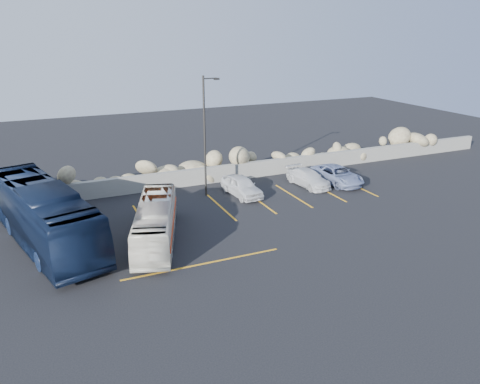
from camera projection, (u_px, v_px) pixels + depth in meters
name	position (u px, v px, depth m)	size (l,w,h in m)	color
ground	(224.00, 262.00, 22.83)	(90.00, 90.00, 0.00)	black
seawall	(161.00, 181.00, 33.01)	(60.00, 0.40, 1.20)	gray
riprap_pile	(156.00, 167.00, 33.81)	(54.00, 2.80, 2.60)	#8A795A
parking_lines	(259.00, 210.00, 29.41)	(18.16, 9.36, 0.01)	orange
lamppost	(205.00, 133.00, 30.60)	(1.14, 0.18, 8.00)	#2C2A27
vintage_bus	(156.00, 222.00, 24.75)	(1.84, 7.87, 2.19)	silver
tour_coach	(43.00, 214.00, 24.41)	(2.72, 11.62, 3.24)	black
car_a	(242.00, 186.00, 31.79)	(1.58, 3.92, 1.33)	silver
car_c	(308.00, 178.00, 33.75)	(1.62, 3.99, 1.16)	silver
car_d	(337.00, 175.00, 34.32)	(2.09, 4.53, 1.26)	#7D8BB2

